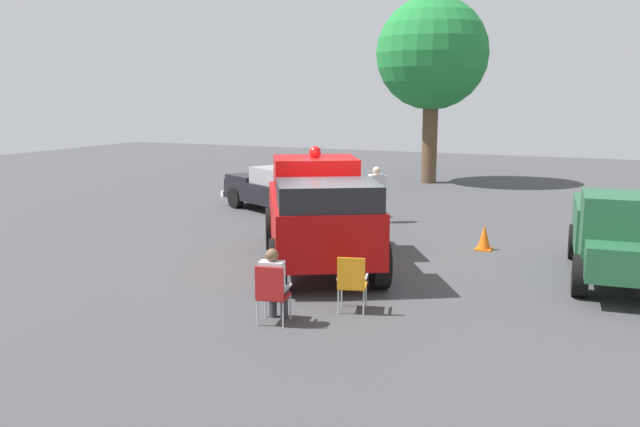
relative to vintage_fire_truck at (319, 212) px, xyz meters
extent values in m
plane|color=#424244|center=(-0.64, 0.64, -1.20)|extent=(60.00, 60.00, 0.00)
cylinder|color=black|center=(1.62, -0.82, -0.68)|extent=(0.80, 1.06, 1.04)
cylinder|color=black|center=(-0.11, -1.81, -0.68)|extent=(0.80, 1.06, 1.04)
cylinder|color=black|center=(-0.12, 2.22, -0.68)|extent=(0.80, 1.06, 1.04)
cylinder|color=black|center=(-1.86, 1.22, -0.68)|extent=(0.80, 1.06, 1.04)
cube|color=#B70C0C|center=(-0.12, 0.20, -0.15)|extent=(4.26, 5.29, 1.10)
cube|color=#B70C0C|center=(1.30, -2.27, -0.28)|extent=(1.97, 1.66, 0.84)
cube|color=#B70C0C|center=(0.46, -0.79, 0.75)|extent=(2.49, 2.42, 0.76)
cube|color=#232328|center=(-0.89, 1.55, 0.60)|extent=(2.55, 2.45, 0.60)
cube|color=silver|center=(1.53, -2.66, -0.28)|extent=(1.31, 0.82, 0.64)
cube|color=silver|center=(1.58, -2.75, -0.70)|extent=(2.04, 1.29, 0.24)
sphere|color=white|center=(2.20, -2.27, -0.20)|extent=(0.35, 0.35, 0.26)
sphere|color=white|center=(0.85, -3.05, -0.20)|extent=(0.35, 0.35, 0.26)
sphere|color=red|center=(0.46, -0.79, 1.25)|extent=(0.38, 0.38, 0.28)
cylinder|color=black|center=(5.64, -5.68, -0.86)|extent=(0.72, 0.55, 0.68)
cylinder|color=black|center=(4.86, -7.13, -0.86)|extent=(0.72, 0.55, 0.68)
cylinder|color=black|center=(3.08, -4.31, -0.86)|extent=(0.72, 0.55, 0.68)
cylinder|color=black|center=(2.30, -5.76, -0.86)|extent=(0.72, 0.55, 0.68)
cube|color=black|center=(3.97, -5.72, -0.58)|extent=(4.55, 3.57, 0.64)
cube|color=black|center=(5.25, -6.40, -0.22)|extent=(2.01, 2.11, 0.20)
cube|color=#99999E|center=(3.71, -5.58, -0.02)|extent=(2.41, 2.27, 0.56)
cube|color=silver|center=(5.89, -6.75, -0.80)|extent=(1.04, 1.75, 0.20)
cylinder|color=black|center=(-5.50, 0.16, -0.80)|extent=(0.35, 0.82, 0.80)
cylinder|color=black|center=(-5.23, -2.92, -0.80)|extent=(0.35, 0.82, 0.80)
cube|color=#235B38|center=(-6.16, -2.40, -0.25)|extent=(2.13, 2.86, 1.00)
cube|color=#235B38|center=(-6.32, -0.51, 0.00)|extent=(1.92, 1.65, 1.40)
cube|color=#235B38|center=(-6.42, 0.59, -0.38)|extent=(1.77, 1.05, 0.64)
cylinder|color=#B7BABF|center=(-0.65, 3.68, -0.98)|extent=(0.03, 0.03, 0.44)
cylinder|color=#B7BABF|center=(-1.09, 3.60, -0.98)|extent=(0.03, 0.03, 0.44)
cylinder|color=#B7BABF|center=(-0.74, 4.11, -0.98)|extent=(0.03, 0.03, 0.44)
cylinder|color=#B7BABF|center=(-1.17, 4.03, -0.98)|extent=(0.03, 0.03, 0.44)
cube|color=#B21E1E|center=(-0.91, 3.85, -0.74)|extent=(0.56, 0.56, 0.04)
cube|color=#B21E1E|center=(-0.96, 4.09, -0.46)|extent=(0.48, 0.13, 0.56)
cube|color=#B7BABF|center=(-0.68, 3.90, -0.58)|extent=(0.12, 0.44, 0.03)
cube|color=#B7BABF|center=(-1.15, 3.81, -0.58)|extent=(0.12, 0.44, 0.03)
cylinder|color=#B7BABF|center=(1.43, -5.61, -0.98)|extent=(0.03, 0.03, 0.44)
cylinder|color=#B7BABF|center=(1.36, -6.05, -0.98)|extent=(0.03, 0.03, 0.44)
cylinder|color=#B7BABF|center=(0.99, -5.55, -0.98)|extent=(0.03, 0.03, 0.44)
cylinder|color=#B7BABF|center=(0.93, -5.98, -0.98)|extent=(0.03, 0.03, 0.44)
cube|color=#1959A5|center=(1.18, -5.80, -0.74)|extent=(0.55, 0.55, 0.04)
cube|color=#1959A5|center=(0.94, -5.76, -0.46)|extent=(0.11, 0.48, 0.56)
cube|color=#B7BABF|center=(1.21, -5.56, -0.58)|extent=(0.44, 0.10, 0.03)
cube|color=#B7BABF|center=(1.14, -6.04, -0.58)|extent=(0.44, 0.10, 0.03)
cylinder|color=#B7BABF|center=(-1.61, 2.58, -0.98)|extent=(0.03, 0.03, 0.44)
cylinder|color=#B7BABF|center=(-2.04, 2.47, -0.98)|extent=(0.03, 0.03, 0.44)
cylinder|color=#B7BABF|center=(-1.73, 3.00, -0.98)|extent=(0.03, 0.03, 0.44)
cylinder|color=#B7BABF|center=(-2.15, 2.89, -0.98)|extent=(0.03, 0.03, 0.44)
cube|color=orange|center=(-1.88, 2.73, -0.74)|extent=(0.59, 0.59, 0.04)
cube|color=orange|center=(-1.94, 2.97, -0.46)|extent=(0.47, 0.16, 0.56)
cube|color=#B7BABF|center=(-1.65, 2.80, -0.58)|extent=(0.15, 0.43, 0.03)
cube|color=#B7BABF|center=(-2.11, 2.67, -0.58)|extent=(0.15, 0.43, 0.03)
cylinder|color=#383842|center=(-0.76, 3.61, -0.97)|extent=(0.15, 0.15, 0.45)
cylinder|color=#383842|center=(-0.96, 3.57, -0.97)|extent=(0.15, 0.15, 0.45)
cube|color=#383842|center=(-0.79, 3.76, -0.69)|extent=(0.23, 0.46, 0.13)
cube|color=#383842|center=(-0.99, 3.73, -0.69)|extent=(0.23, 0.46, 0.13)
cube|color=silver|center=(-0.93, 3.94, -0.39)|extent=(0.43, 0.29, 0.54)
sphere|color=brown|center=(-0.92, 3.92, -0.02)|extent=(0.26, 0.26, 0.22)
cylinder|color=#2D334C|center=(0.39, -5.26, -0.76)|extent=(0.21, 0.21, 0.88)
cylinder|color=#2D334C|center=(0.56, -5.12, -0.76)|extent=(0.21, 0.21, 0.88)
cube|color=silver|center=(0.47, -5.19, -0.04)|extent=(0.49, 0.47, 0.56)
cylinder|color=silver|center=(0.27, -5.37, -0.10)|extent=(0.14, 0.14, 0.60)
cylinder|color=silver|center=(0.68, -5.01, -0.10)|extent=(0.14, 0.14, 0.60)
sphere|color=beige|center=(0.47, -5.19, 0.36)|extent=(0.32, 0.32, 0.23)
cylinder|color=brown|center=(1.40, -14.65, 0.71)|extent=(0.65, 0.65, 3.82)
sphere|color=#217E38|center=(1.40, -14.65, 4.27)|extent=(4.70, 4.70, 4.70)
cube|color=orange|center=(-3.14, -2.93, -1.18)|extent=(0.40, 0.40, 0.04)
cone|color=orange|center=(-3.14, -2.93, -0.86)|extent=(0.32, 0.32, 0.60)
camera|label=1|loc=(-5.97, 13.22, 2.59)|focal=37.17mm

